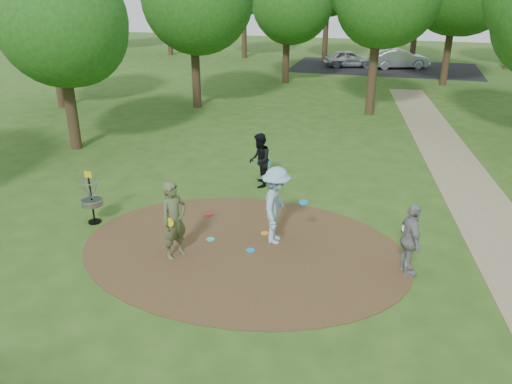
# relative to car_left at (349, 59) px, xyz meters

# --- Properties ---
(ground) EXTENTS (100.00, 100.00, 0.00)m
(ground) POSITION_rel_car_left_xyz_m (0.69, -29.54, -0.65)
(ground) COLOR #2D5119
(ground) RESTS_ON ground
(dirt_clearing) EXTENTS (8.40, 8.40, 0.02)m
(dirt_clearing) POSITION_rel_car_left_xyz_m (0.69, -29.54, -0.64)
(dirt_clearing) COLOR #47301C
(dirt_clearing) RESTS_ON ground
(footpath) EXTENTS (7.55, 39.89, 0.01)m
(footpath) POSITION_rel_car_left_xyz_m (7.19, -27.54, -0.64)
(footpath) COLOR #8C7A5B
(footpath) RESTS_ON ground
(parking_lot) EXTENTS (14.00, 8.00, 0.01)m
(parking_lot) POSITION_rel_car_left_xyz_m (2.69, 0.46, -0.64)
(parking_lot) COLOR black
(parking_lot) RESTS_ON ground
(player_observer_with_disc) EXTENTS (0.74, 0.85, 1.97)m
(player_observer_with_disc) POSITION_rel_car_left_xyz_m (-0.80, -30.30, 0.34)
(player_observer_with_disc) COLOR #4F5C35
(player_observer_with_disc) RESTS_ON ground
(player_throwing_with_disc) EXTENTS (1.25, 1.38, 2.06)m
(player_throwing_with_disc) POSITION_rel_car_left_xyz_m (1.39, -28.88, 0.38)
(player_throwing_with_disc) COLOR #8EBBD4
(player_throwing_with_disc) RESTS_ON ground
(player_walking_with_disc) EXTENTS (0.86, 1.00, 1.79)m
(player_walking_with_disc) POSITION_rel_car_left_xyz_m (-0.06, -25.32, 0.25)
(player_walking_with_disc) COLOR black
(player_walking_with_disc) RESTS_ON ground
(player_waiting_with_disc) EXTENTS (0.74, 1.12, 1.76)m
(player_waiting_with_disc) POSITION_rel_car_left_xyz_m (4.70, -29.53, 0.23)
(player_waiting_with_disc) COLOR gray
(player_waiting_with_disc) RESTS_ON ground
(disc_ground_cyan) EXTENTS (0.22, 0.22, 0.02)m
(disc_ground_cyan) POSITION_rel_car_left_xyz_m (-0.27, -29.31, -0.62)
(disc_ground_cyan) COLOR #1AD1BC
(disc_ground_cyan) RESTS_ON dirt_clearing
(disc_ground_blue) EXTENTS (0.22, 0.22, 0.02)m
(disc_ground_blue) POSITION_rel_car_left_xyz_m (0.91, -29.58, -0.62)
(disc_ground_blue) COLOR #0C91D9
(disc_ground_blue) RESTS_ON dirt_clearing
(disc_ground_red) EXTENTS (0.22, 0.22, 0.02)m
(disc_ground_red) POSITION_rel_car_left_xyz_m (-0.87, -27.91, -0.62)
(disc_ground_red) COLOR red
(disc_ground_red) RESTS_ON dirt_clearing
(car_left) EXTENTS (4.08, 2.51, 1.30)m
(car_left) POSITION_rel_car_left_xyz_m (0.00, 0.00, 0.00)
(car_left) COLOR #AAAEB2
(car_left) RESTS_ON ground
(car_right) EXTENTS (4.68, 3.07, 1.46)m
(car_right) POSITION_rel_car_left_xyz_m (3.76, 0.44, 0.08)
(car_right) COLOR #B2B6BA
(car_right) RESTS_ON ground
(disc_ground_orange) EXTENTS (0.22, 0.22, 0.02)m
(disc_ground_orange) POSITION_rel_car_left_xyz_m (1.01, -28.59, -0.62)
(disc_ground_orange) COLOR orange
(disc_ground_orange) RESTS_ON dirt_clearing
(disc_golf_basket) EXTENTS (0.63, 0.63, 1.54)m
(disc_golf_basket) POSITION_rel_car_left_xyz_m (-3.81, -29.24, 0.23)
(disc_golf_basket) COLOR black
(disc_golf_basket) RESTS_ON ground
(tree_ring) EXTENTS (37.04, 45.88, 9.57)m
(tree_ring) POSITION_rel_car_left_xyz_m (2.97, -20.44, 4.58)
(tree_ring) COLOR #332316
(tree_ring) RESTS_ON ground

